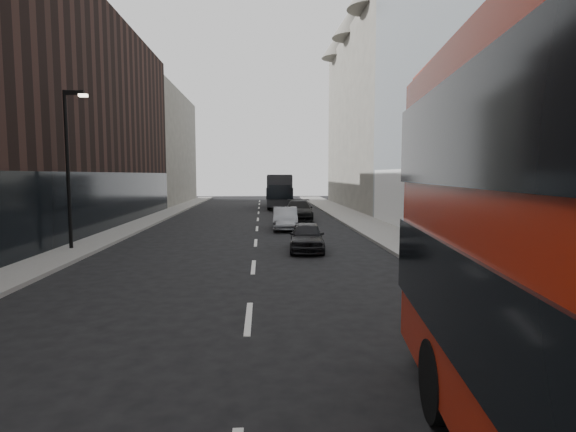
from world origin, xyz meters
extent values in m
cube|color=slate|center=(7.50, 25.00, 0.07)|extent=(3.00, 80.00, 0.15)
cube|color=slate|center=(-8.00, 25.00, 0.07)|extent=(2.00, 80.00, 0.15)
cube|color=#92969C|center=(11.50, 21.00, 10.00)|extent=(5.00, 22.00, 20.00)
cube|color=silver|center=(9.15, 21.00, 1.90)|extent=(0.35, 21.00, 3.80)
cube|color=#635F57|center=(11.50, 44.00, 9.00)|extent=(5.00, 24.00, 18.00)
cone|color=#635F57|center=(9.50, 44.00, 19.50)|extent=(4.00, 4.00, 3.00)
cone|color=#635F57|center=(9.50, 52.00, 19.50)|extent=(4.00, 4.00, 3.00)
cube|color=black|center=(-11.50, 30.00, 7.00)|extent=(5.00, 24.00, 14.00)
cube|color=#635F57|center=(-11.50, 52.00, 6.50)|extent=(5.00, 20.00, 13.00)
cylinder|color=black|center=(-8.30, 18.00, 3.65)|extent=(0.16, 0.16, 7.00)
cube|color=black|center=(-7.90, 18.00, 7.05)|extent=(0.90, 0.15, 0.18)
cube|color=#FFF2CC|center=(-7.50, 18.00, 6.93)|extent=(0.35, 0.22, 0.12)
cube|color=black|center=(4.40, 5.42, 2.18)|extent=(2.43, 0.41, 1.61)
cylinder|color=black|center=(2.81, 3.31, 0.57)|extent=(0.50, 1.18, 1.15)
cube|color=black|center=(2.13, 44.55, 1.88)|extent=(2.71, 10.65, 2.98)
cube|color=black|center=(2.13, 44.55, 1.68)|extent=(2.84, 10.70, 1.06)
cube|color=black|center=(1.98, 39.23, 1.83)|extent=(2.05, 0.14, 1.35)
cube|color=black|center=(2.29, 49.87, 1.83)|extent=(2.05, 0.14, 1.35)
cube|color=black|center=(2.13, 44.55, 3.40)|extent=(2.61, 10.22, 0.12)
cylinder|color=black|center=(1.18, 47.96, 0.48)|extent=(0.32, 0.97, 0.96)
cylinder|color=black|center=(3.28, 47.90, 0.48)|extent=(0.32, 0.97, 0.96)
cylinder|color=black|center=(0.98, 41.19, 0.48)|extent=(0.32, 0.97, 0.96)
cylinder|color=black|center=(3.08, 41.13, 0.48)|extent=(0.32, 0.97, 0.96)
imported|color=black|center=(2.37, 17.59, 0.65)|extent=(1.84, 3.94, 1.30)
imported|color=gray|center=(1.79, 25.57, 0.70)|extent=(1.64, 4.30, 1.40)
imported|color=black|center=(3.09, 31.14, 0.76)|extent=(2.49, 5.37, 1.52)
camera|label=1|loc=(0.34, -2.61, 3.46)|focal=28.00mm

